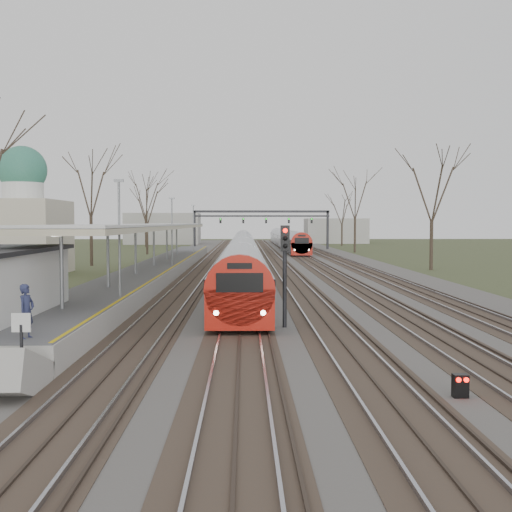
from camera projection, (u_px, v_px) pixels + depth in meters
The scene contains 13 objects.
ground at pixel (352, 417), 13.85m from camera, with size 300.00×300.00×0.00m, color #384223.
track_bed at pixel (269, 261), 68.77m from camera, with size 24.00×160.00×0.22m.
platform at pixel (160, 269), 51.11m from camera, with size 3.50×69.00×1.00m, color #9E9B93.
canopy at pixel (152, 226), 46.42m from camera, with size 4.10×50.00×3.11m.
dome_building at pixel (2, 229), 51.21m from camera, with size 10.00×8.00×10.30m.
signal_gantry at pixel (261, 218), 98.46m from camera, with size 21.00×0.59×6.08m.
tree_west_far at pixel (91, 183), 61.05m from camera, with size 5.50×5.50×11.33m.
tree_east_far at pixel (432, 187), 55.66m from camera, with size 5.00×5.00×10.30m.
train_near at pixel (243, 251), 60.43m from camera, with size 2.62×75.21×3.05m.
train_far at pixel (286, 239), 106.04m from camera, with size 2.62×60.21×3.05m.
passenger at pixel (27, 312), 17.60m from camera, with size 0.56×0.36×1.52m, color #272C4C.
signal_post at pixel (285, 261), 24.95m from camera, with size 0.35×0.45×4.10m.
ground_signal at pixel (460, 388), 15.05m from camera, with size 0.35×0.33×0.61m.
Camera 1 is at (-2.32, -13.61, 4.21)m, focal length 45.00 mm.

